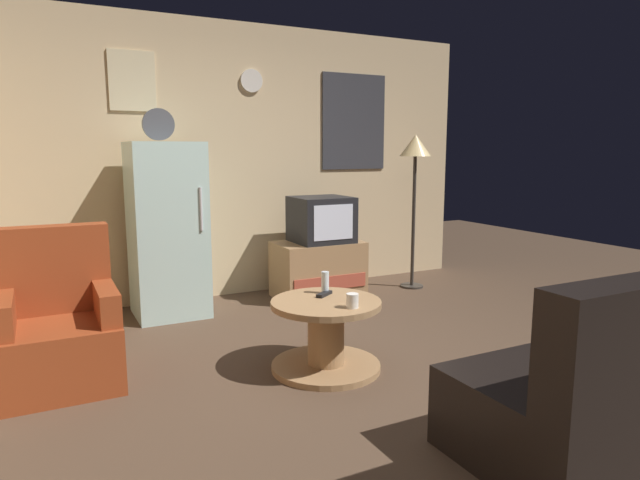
# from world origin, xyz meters

# --- Properties ---
(ground_plane) EXTENTS (12.00, 12.00, 0.00)m
(ground_plane) POSITION_xyz_m (0.00, 0.00, 0.00)
(ground_plane) COLOR #4C3828
(wall_with_art) EXTENTS (5.20, 0.12, 2.64)m
(wall_with_art) POSITION_xyz_m (0.01, 2.45, 1.32)
(wall_with_art) COLOR #D1B284
(wall_with_art) RESTS_ON ground_plane
(fridge) EXTENTS (0.60, 0.62, 1.77)m
(fridge) POSITION_xyz_m (-0.77, 1.98, 0.75)
(fridge) COLOR silver
(fridge) RESTS_ON ground_plane
(tv_stand) EXTENTS (0.84, 0.53, 0.55)m
(tv_stand) POSITION_xyz_m (0.66, 1.92, 0.27)
(tv_stand) COLOR #9E754C
(tv_stand) RESTS_ON ground_plane
(crt_tv) EXTENTS (0.54, 0.51, 0.44)m
(crt_tv) POSITION_xyz_m (0.70, 1.92, 0.77)
(crt_tv) COLOR black
(crt_tv) RESTS_ON tv_stand
(standing_lamp) EXTENTS (0.32, 0.32, 1.59)m
(standing_lamp) POSITION_xyz_m (1.72, 1.82, 1.36)
(standing_lamp) COLOR #332D28
(standing_lamp) RESTS_ON ground_plane
(coffee_table) EXTENTS (0.72, 0.72, 0.47)m
(coffee_table) POSITION_xyz_m (-0.13, 0.25, 0.23)
(coffee_table) COLOR #9E754C
(coffee_table) RESTS_ON ground_plane
(wine_glass) EXTENTS (0.05, 0.05, 0.15)m
(wine_glass) POSITION_xyz_m (-0.05, 0.42, 0.54)
(wine_glass) COLOR silver
(wine_glass) RESTS_ON coffee_table
(mug_ceramic_white) EXTENTS (0.08, 0.08, 0.09)m
(mug_ceramic_white) POSITION_xyz_m (-0.06, 0.03, 0.51)
(mug_ceramic_white) COLOR silver
(mug_ceramic_white) RESTS_ON coffee_table
(remote_control) EXTENTS (0.15, 0.12, 0.02)m
(remote_control) POSITION_xyz_m (-0.08, 0.36, 0.48)
(remote_control) COLOR black
(remote_control) RESTS_ON coffee_table
(armchair) EXTENTS (0.68, 0.68, 0.96)m
(armchair) POSITION_xyz_m (-1.70, 0.82, 0.34)
(armchair) COLOR maroon
(armchair) RESTS_ON ground_plane
(couch) EXTENTS (1.70, 0.80, 0.92)m
(couch) POSITION_xyz_m (0.74, -1.27, 0.31)
(couch) COLOR black
(couch) RESTS_ON ground_plane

